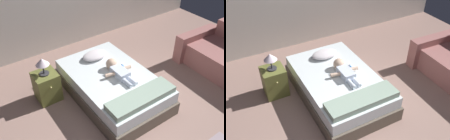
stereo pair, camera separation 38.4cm
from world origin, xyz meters
TOP-DOWN VIEW (x-y plane):
  - bed at (0.26, 1.04)m, footprint 1.16×1.87m
  - pillow at (0.31, 1.61)m, footprint 0.45×0.28m
  - baby at (0.36, 1.03)m, footprint 0.48×0.66m
  - toothbrush at (0.55, 1.13)m, footprint 0.03×0.15m
  - nightstand at (-0.62, 1.59)m, footprint 0.36×0.39m
  - lamp at (-0.62, 1.59)m, footprint 0.21×0.21m
  - blanket at (0.26, 0.34)m, footprint 1.05×0.31m

SIDE VIEW (x-z plane):
  - bed at x=0.26m, z-range 0.00..0.42m
  - nightstand at x=-0.62m, z-range 0.00..0.49m
  - toothbrush at x=0.55m, z-range 0.42..0.44m
  - blanket at x=0.26m, z-range 0.42..0.51m
  - pillow at x=0.31m, z-range 0.42..0.53m
  - baby at x=0.36m, z-range 0.40..0.58m
  - lamp at x=-0.62m, z-range 0.56..0.84m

